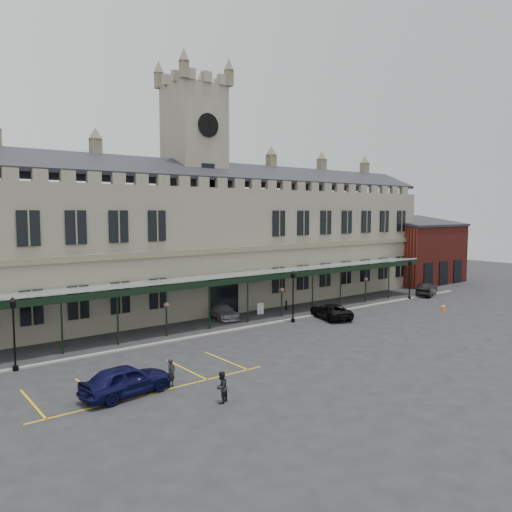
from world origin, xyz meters
TOP-DOWN VIEW (x-y plane):
  - ground at (0.00, 0.00)m, footprint 140.00×140.00m
  - station_building at (0.00, 15.91)m, footprint 60.00×10.36m
  - clock_tower at (0.00, 16.00)m, footprint 5.60×5.60m
  - canopy at (0.00, 7.46)m, footprint 50.00×4.10m
  - brick_annex at (34.00, 12.97)m, footprint 12.40×8.36m
  - kerb at (0.00, 5.50)m, footprint 60.00×0.40m
  - parking_markings at (-14.00, -1.50)m, footprint 16.00×6.00m
  - tree_behind_mid at (8.00, 25.00)m, footprint 6.00×6.00m
  - tree_behind_right at (24.00, 25.00)m, footprint 6.00×6.00m
  - lamp_post_left at (-19.42, 5.32)m, footprint 0.44×0.44m
  - lamp_post_mid at (3.25, 4.82)m, footprint 0.44×0.44m
  - lamp_post_right at (21.37, 5.40)m, footprint 0.43×0.43m
  - traffic_cone at (18.33, -0.66)m, footprint 0.46×0.46m
  - sign_board at (3.08, 9.24)m, footprint 0.62×0.23m
  - bollard_left at (-1.44, 9.12)m, footprint 0.15×0.15m
  - bollard_right at (6.35, 9.23)m, footprint 0.17×0.17m
  - car_left_a at (-15.73, -2.85)m, footprint 5.14×2.60m
  - car_taxi at (-0.81, 10.00)m, footprint 2.54×4.73m
  - car_van at (7.00, 3.83)m, footprint 3.62×5.39m
  - car_right_b at (25.00, 5.54)m, footprint 4.79×3.11m
  - person_a at (-13.20, -3.16)m, footprint 0.68×0.57m
  - person_b at (-12.30, -6.84)m, footprint 1.00×0.93m

SIDE VIEW (x-z plane):
  - ground at x=0.00m, z-range 0.00..0.00m
  - parking_markings at x=-14.00m, z-range -0.01..0.01m
  - kerb at x=0.00m, z-range 0.00..0.12m
  - traffic_cone at x=18.33m, z-range -0.01..0.73m
  - bollard_left at x=-1.44m, z-range 0.00..0.82m
  - bollard_right at x=6.35m, z-range 0.00..0.95m
  - sign_board at x=3.08m, z-range -0.01..1.08m
  - car_taxi at x=-0.81m, z-range 0.00..1.30m
  - car_van at x=7.00m, z-range 0.00..1.37m
  - car_right_b at x=25.00m, z-range 0.00..1.49m
  - person_a at x=-13.20m, z-range 0.00..1.58m
  - person_b at x=-12.30m, z-range 0.00..1.64m
  - car_left_a at x=-15.73m, z-range 0.00..1.68m
  - canopy at x=0.00m, z-range 0.25..4.55m
  - lamp_post_right at x=21.37m, z-range 0.42..4.93m
  - lamp_post_left at x=-19.42m, z-range 0.43..5.06m
  - lamp_post_mid at x=3.25m, z-range 0.43..5.08m
  - brick_annex at x=34.00m, z-range -0.46..8.77m
  - station_building at x=0.00m, z-range -2.18..15.12m
  - tree_behind_mid at x=8.00m, z-range 4.81..20.81m
  - tree_behind_right at x=24.00m, z-range 4.81..20.81m
  - clock_tower at x=0.00m, z-range 0.71..25.51m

